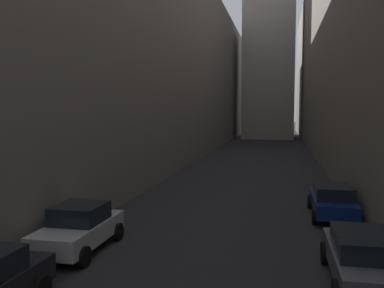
# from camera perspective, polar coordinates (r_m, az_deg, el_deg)

# --- Properties ---
(ground_plane) EXTENTS (264.00, 264.00, 0.00)m
(ground_plane) POSITION_cam_1_polar(r_m,az_deg,el_deg) (43.79, 9.16, -1.59)
(ground_plane) COLOR #232326
(building_block_left) EXTENTS (13.56, 108.00, 18.68)m
(building_block_left) POSITION_cam_1_polar(r_m,az_deg,el_deg) (47.94, -5.63, 10.16)
(building_block_left) COLOR slate
(building_block_left) RESTS_ON ground
(parked_car_left_third) EXTENTS (1.88, 3.91, 1.55)m
(parked_car_left_third) POSITION_cam_1_polar(r_m,az_deg,el_deg) (14.66, -15.16, -10.97)
(parked_car_left_third) COLOR #B7B7BC
(parked_car_left_third) RESTS_ON ground
(parked_car_right_third) EXTENTS (2.01, 4.33, 1.45)m
(parked_car_right_third) POSITION_cam_1_polar(r_m,az_deg,el_deg) (12.38, 22.70, -14.13)
(parked_car_right_third) COLOR #4C4C51
(parked_car_right_third) RESTS_ON ground
(parked_car_right_far) EXTENTS (1.90, 4.28, 1.43)m
(parked_car_right_far) POSITION_cam_1_polar(r_m,az_deg,el_deg) (19.44, 18.65, -7.29)
(parked_car_right_far) COLOR navy
(parked_car_right_far) RESTS_ON ground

